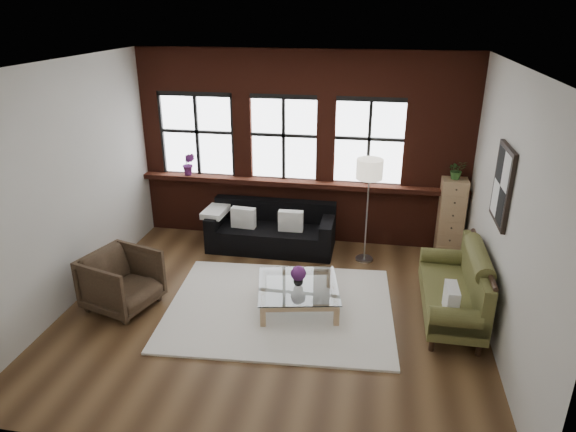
% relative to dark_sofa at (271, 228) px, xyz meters
% --- Properties ---
extents(floor, '(5.50, 5.50, 0.00)m').
position_rel_dark_sofa_xyz_m(floor, '(0.42, -1.90, -0.38)').
color(floor, '#452D19').
rests_on(floor, ground).
extents(ceiling, '(5.50, 5.50, 0.00)m').
position_rel_dark_sofa_xyz_m(ceiling, '(0.42, -1.90, 2.82)').
color(ceiling, white).
rests_on(ceiling, ground).
extents(wall_back, '(5.50, 0.00, 5.50)m').
position_rel_dark_sofa_xyz_m(wall_back, '(0.42, 0.60, 1.22)').
color(wall_back, beige).
rests_on(wall_back, ground).
extents(wall_front, '(5.50, 0.00, 5.50)m').
position_rel_dark_sofa_xyz_m(wall_front, '(0.42, -4.40, 1.22)').
color(wall_front, beige).
rests_on(wall_front, ground).
extents(wall_left, '(0.00, 5.00, 5.00)m').
position_rel_dark_sofa_xyz_m(wall_left, '(-2.33, -1.90, 1.22)').
color(wall_left, beige).
rests_on(wall_left, ground).
extents(wall_right, '(0.00, 5.00, 5.00)m').
position_rel_dark_sofa_xyz_m(wall_right, '(3.17, -1.90, 1.22)').
color(wall_right, beige).
rests_on(wall_right, ground).
extents(brick_backwall, '(5.50, 0.12, 3.20)m').
position_rel_dark_sofa_xyz_m(brick_backwall, '(0.42, 0.54, 1.22)').
color(brick_backwall, '#481B11').
rests_on(brick_backwall, floor).
extents(sill_ledge, '(5.50, 0.30, 0.08)m').
position_rel_dark_sofa_xyz_m(sill_ledge, '(0.42, 0.45, 0.66)').
color(sill_ledge, '#481B11').
rests_on(sill_ledge, brick_backwall).
extents(window_left, '(1.38, 0.10, 1.50)m').
position_rel_dark_sofa_xyz_m(window_left, '(-1.38, 0.55, 1.37)').
color(window_left, black).
rests_on(window_left, brick_backwall).
extents(window_mid, '(1.38, 0.10, 1.50)m').
position_rel_dark_sofa_xyz_m(window_mid, '(0.12, 0.55, 1.37)').
color(window_mid, black).
rests_on(window_mid, brick_backwall).
extents(window_right, '(1.38, 0.10, 1.50)m').
position_rel_dark_sofa_xyz_m(window_right, '(1.52, 0.55, 1.37)').
color(window_right, black).
rests_on(window_right, brick_backwall).
extents(wall_poster, '(0.05, 0.74, 0.94)m').
position_rel_dark_sofa_xyz_m(wall_poster, '(3.14, -1.60, 1.47)').
color(wall_poster, black).
rests_on(wall_poster, wall_right).
extents(shag_rug, '(3.15, 2.55, 0.03)m').
position_rel_dark_sofa_xyz_m(shag_rug, '(0.50, -1.82, -0.36)').
color(shag_rug, white).
rests_on(shag_rug, floor).
extents(dark_sofa, '(2.08, 0.84, 0.75)m').
position_rel_dark_sofa_xyz_m(dark_sofa, '(0.00, 0.00, 0.00)').
color(dark_sofa, black).
rests_on(dark_sofa, floor).
extents(pillow_a, '(0.41, 0.17, 0.34)m').
position_rel_dark_sofa_xyz_m(pillow_a, '(-0.45, -0.10, 0.19)').
color(pillow_a, silver).
rests_on(pillow_a, dark_sofa).
extents(pillow_b, '(0.40, 0.15, 0.34)m').
position_rel_dark_sofa_xyz_m(pillow_b, '(0.35, -0.10, 0.19)').
color(pillow_b, silver).
rests_on(pillow_b, dark_sofa).
extents(vintage_settee, '(0.79, 1.78, 0.95)m').
position_rel_dark_sofa_xyz_m(vintage_settee, '(2.72, -1.62, 0.10)').
color(vintage_settee, brown).
rests_on(vintage_settee, floor).
extents(pillow_settee, '(0.15, 0.38, 0.34)m').
position_rel_dark_sofa_xyz_m(pillow_settee, '(2.64, -2.17, 0.21)').
color(pillow_settee, silver).
rests_on(pillow_settee, vintage_settee).
extents(armchair, '(1.06, 1.04, 0.78)m').
position_rel_dark_sofa_xyz_m(armchair, '(-1.60, -2.13, 0.01)').
color(armchair, '#35271A').
rests_on(armchair, floor).
extents(coffee_table, '(1.24, 1.24, 0.36)m').
position_rel_dark_sofa_xyz_m(coffee_table, '(0.74, -1.74, -0.21)').
color(coffee_table, tan).
rests_on(coffee_table, shag_rug).
extents(vase, '(0.17, 0.17, 0.14)m').
position_rel_dark_sofa_xyz_m(vase, '(0.74, -1.74, 0.04)').
color(vase, '#B2B2B2').
rests_on(vase, coffee_table).
extents(flowers, '(0.21, 0.21, 0.21)m').
position_rel_dark_sofa_xyz_m(flowers, '(0.74, -1.74, 0.15)').
color(flowers, '#62246B').
rests_on(flowers, vase).
extents(drawer_chest, '(0.40, 0.40, 1.29)m').
position_rel_dark_sofa_xyz_m(drawer_chest, '(2.90, 0.34, 0.27)').
color(drawer_chest, tan).
rests_on(drawer_chest, floor).
extents(potted_plant_top, '(0.32, 0.30, 0.30)m').
position_rel_dark_sofa_xyz_m(potted_plant_top, '(2.90, 0.34, 1.06)').
color(potted_plant_top, '#2D5923').
rests_on(potted_plant_top, drawer_chest).
extents(floor_lamp, '(0.40, 0.40, 1.83)m').
position_rel_dark_sofa_xyz_m(floor_lamp, '(1.56, -0.16, 0.54)').
color(floor_lamp, '#A5A5A8').
rests_on(floor_lamp, floor).
extents(sill_plant, '(0.24, 0.20, 0.40)m').
position_rel_dark_sofa_xyz_m(sill_plant, '(-1.53, 0.42, 0.90)').
color(sill_plant, '#62246B').
rests_on(sill_plant, sill_ledge).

